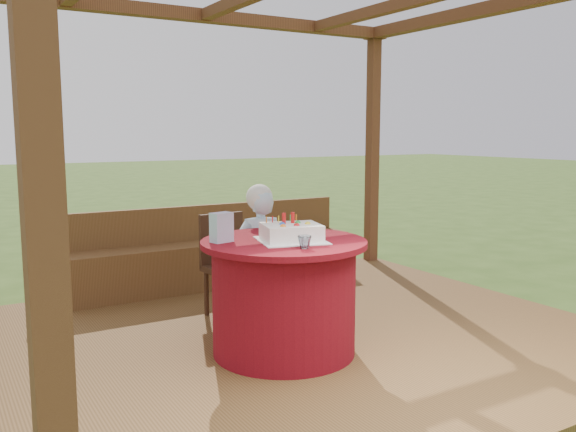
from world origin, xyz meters
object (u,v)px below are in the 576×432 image
(elderly_woman, at_px, (260,253))
(chair, at_px, (228,260))
(gift_bag, at_px, (222,227))
(table, at_px, (284,296))
(bench, at_px, (214,259))
(drinking_glass, at_px, (305,242))
(birthday_cake, at_px, (291,232))

(elderly_woman, bearing_deg, chair, 107.68)
(chair, distance_m, gift_bag, 1.07)
(table, distance_m, chair, 1.02)
(chair, bearing_deg, bench, 73.04)
(table, xyz_separation_m, gift_bag, (-0.40, 0.15, 0.49))
(elderly_woman, xyz_separation_m, drinking_glass, (-0.20, -0.99, 0.26))
(drinking_glass, bearing_deg, gift_bag, 127.05)
(table, bearing_deg, drinking_glass, -96.73)
(birthday_cake, xyz_separation_m, gift_bag, (-0.43, 0.20, 0.04))
(elderly_woman, bearing_deg, bench, 82.02)
(bench, xyz_separation_m, birthday_cake, (-0.32, -2.05, 0.60))
(birthday_cake, bearing_deg, elderly_woman, 79.47)
(chair, relative_size, elderly_woman, 0.76)
(bench, distance_m, birthday_cake, 2.16)
(bench, height_order, elderly_woman, elderly_woman)
(bench, xyz_separation_m, gift_bag, (-0.75, -1.85, 0.64))
(chair, bearing_deg, gift_bag, -117.33)
(bench, height_order, gift_bag, gift_bag)
(bench, xyz_separation_m, table, (-0.35, -2.00, 0.14))
(drinking_glass, bearing_deg, elderly_woman, 78.55)
(table, distance_m, gift_bag, 0.65)
(table, height_order, gift_bag, gift_bag)
(table, bearing_deg, bench, 80.10)
(table, bearing_deg, birthday_cake, -60.99)
(elderly_woman, distance_m, birthday_cake, 0.78)
(bench, height_order, table, table)
(table, xyz_separation_m, drinking_glass, (-0.04, -0.33, 0.44))
(bench, relative_size, chair, 3.50)
(table, relative_size, elderly_woman, 1.01)
(chair, distance_m, elderly_woman, 0.39)
(bench, relative_size, birthday_cake, 5.65)
(chair, relative_size, gift_bag, 4.27)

